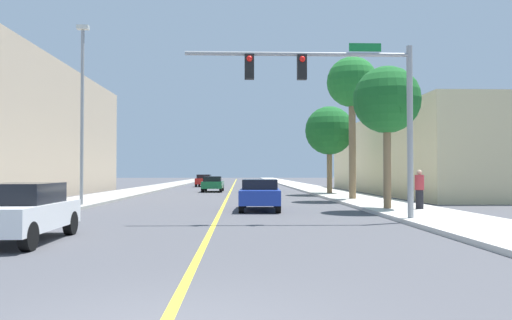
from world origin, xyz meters
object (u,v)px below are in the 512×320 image
palm_near (387,101)px  pedestrian (419,189)px  palm_mid (352,84)px  palm_far (329,131)px  car_green (213,184)px  car_white (21,211)px  car_red (204,180)px  car_blue (260,194)px  street_lamp (82,106)px  traffic_signal_mast (342,91)px

palm_near → pedestrian: bearing=-18.9°
palm_near → palm_mid: 7.82m
palm_mid → pedestrian: (0.99, -7.95, -5.91)m
palm_far → car_green: size_ratio=1.53×
pedestrian → car_white: bearing=-138.7°
car_red → palm_near: bearing=-71.8°
pedestrian → palm_near: bearing=170.1°
palm_mid → car_blue: (-5.70, -6.47, -6.15)m
street_lamp → palm_far: size_ratio=1.34×
palm_far → car_green: palm_far is taller
car_blue → car_green: bearing=101.7°
palm_near → palm_far: (0.30, 15.06, -0.02)m
palm_near → car_green: bearing=112.3°
car_red → palm_far: bearing=-60.7°
street_lamp → palm_near: street_lamp is taller
traffic_signal_mast → car_green: size_ratio=1.83×
traffic_signal_mast → car_green: traffic_signal_mast is taller
palm_mid → car_green: palm_mid is taller
street_lamp → palm_near: bearing=-11.3°
car_red → pedestrian: pedestrian is taller
car_red → palm_mid: bearing=-67.3°
palm_near → car_green: palm_near is taller
car_green → pedestrian: pedestrian is taller
palm_far → palm_mid: bearing=-90.4°
car_red → pedestrian: 38.17m
palm_mid → street_lamp: bearing=-161.5°
traffic_signal_mast → palm_mid: (3.12, 11.89, 2.41)m
car_red → pedestrian: size_ratio=2.59×
street_lamp → palm_mid: 15.08m
palm_far → car_white: 26.84m
car_blue → traffic_signal_mast: bearing=-62.0°
car_white → car_blue: 11.52m
traffic_signal_mast → car_red: traffic_signal_mast is taller
street_lamp → car_green: size_ratio=2.04×
traffic_signal_mast → car_green: bearing=102.8°
palm_mid → car_green: 17.46m
palm_near → car_white: bearing=-143.6°
car_green → traffic_signal_mast: bearing=-76.4°
car_white → street_lamp: bearing=-80.0°
traffic_signal_mast → palm_near: (2.87, 4.36, 0.31)m
car_blue → street_lamp: bearing=171.1°
street_lamp → palm_far: 18.79m
traffic_signal_mast → palm_mid: size_ratio=0.93×
palm_mid → palm_far: bearing=89.6°
pedestrian → car_red: bearing=116.9°
palm_far → car_white: palm_far is taller
car_red → car_white: (-1.19, -44.51, 0.01)m
car_green → palm_near: bearing=-66.9°
palm_near → car_blue: 6.87m
car_white → pedestrian: 15.31m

